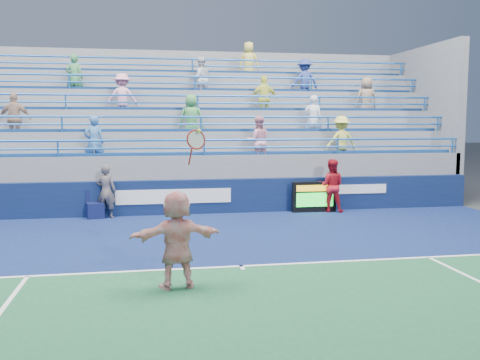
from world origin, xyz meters
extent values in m
plane|color=#333538|center=(0.00, 0.00, 0.00)|extent=(120.00, 120.00, 0.00)
cube|color=#0E1548|center=(0.00, 2.20, 0.01)|extent=(18.00, 8.40, 0.02)
cube|color=white|center=(0.00, 0.00, 0.02)|extent=(11.00, 0.10, 0.01)
cube|color=white|center=(0.00, -0.10, 0.02)|extent=(0.08, 0.30, 0.01)
cube|color=#0A1A3B|center=(0.00, 6.50, 0.55)|extent=(18.00, 0.30, 1.10)
cube|color=white|center=(-1.00, 6.34, 0.60)|extent=(3.60, 0.02, 0.45)
cube|color=white|center=(5.20, 6.34, 0.70)|extent=(1.80, 0.02, 0.30)
cube|color=slate|center=(0.00, 9.45, 0.55)|extent=(18.00, 5.60, 1.10)
cube|color=slate|center=(0.00, 9.45, 0.93)|extent=(18.00, 5.60, 1.85)
cube|color=navy|center=(0.00, 7.10, 1.90)|extent=(17.40, 0.45, 0.10)
cylinder|color=#2161B4|center=(0.00, 6.70, 2.35)|extent=(18.00, 0.07, 0.07)
cube|color=slate|center=(0.00, 9.95, 1.30)|extent=(18.00, 4.60, 2.60)
cube|color=navy|center=(0.00, 8.10, 2.65)|extent=(17.40, 0.45, 0.10)
cylinder|color=#2161B4|center=(0.00, 7.70, 3.10)|extent=(18.00, 0.07, 0.07)
cube|color=slate|center=(0.00, 10.45, 1.68)|extent=(18.00, 3.60, 3.35)
cube|color=navy|center=(0.00, 9.10, 3.40)|extent=(17.40, 0.45, 0.10)
cylinder|color=#2161B4|center=(0.00, 8.70, 3.85)|extent=(18.00, 0.07, 0.07)
cube|color=slate|center=(0.00, 10.95, 2.05)|extent=(18.00, 2.60, 4.10)
cube|color=navy|center=(0.00, 10.10, 4.15)|extent=(17.40, 0.45, 0.10)
cylinder|color=#2161B4|center=(0.00, 9.70, 4.60)|extent=(18.00, 0.07, 0.07)
cube|color=slate|center=(0.00, 11.45, 2.42)|extent=(18.00, 1.60, 4.85)
cube|color=navy|center=(0.00, 11.10, 4.90)|extent=(17.40, 0.45, 0.10)
cylinder|color=#2161B4|center=(0.00, 10.70, 5.35)|extent=(18.00, 0.07, 0.07)
imported|color=silver|center=(0.25, 10.10, 4.53)|extent=(0.95, 0.81, 1.70)
imported|color=silver|center=(4.07, 8.10, 3.03)|extent=(0.71, 0.56, 1.70)
imported|color=#2F438F|center=(4.35, 10.10, 4.53)|extent=(1.15, 0.73, 1.70)
imported|color=#E6D159|center=(2.31, 11.10, 5.28)|extent=(0.93, 0.71, 1.70)
imported|color=#386AA8|center=(-3.46, 7.10, 2.28)|extent=(0.67, 0.50, 1.70)
imported|color=#3D874B|center=(-4.35, 10.10, 4.53)|extent=(0.67, 0.48, 1.70)
imported|color=tan|center=(-6.02, 8.10, 3.03)|extent=(1.00, 0.44, 1.70)
imported|color=#E3DC58|center=(4.77, 7.10, 2.28)|extent=(1.15, 0.73, 1.70)
imported|color=pink|center=(1.85, 7.10, 2.28)|extent=(0.84, 0.66, 1.70)
imported|color=#43954A|center=(-0.28, 8.10, 3.03)|extent=(0.90, 0.65, 1.70)
imported|color=#F2F35E|center=(2.51, 9.10, 3.78)|extent=(1.02, 0.47, 1.70)
imported|color=#F29DBC|center=(-2.63, 9.10, 3.78)|extent=(1.10, 0.64, 1.70)
imported|color=gray|center=(6.51, 9.10, 3.78)|extent=(0.85, 0.58, 1.70)
cube|color=black|center=(3.51, 6.12, 0.50)|extent=(1.45, 0.17, 1.00)
cube|color=gold|center=(3.51, 6.03, 0.80)|extent=(1.23, 0.02, 0.20)
cube|color=#19E533|center=(3.51, 6.03, 0.43)|extent=(1.23, 0.02, 0.45)
cube|color=#0D133F|center=(-3.40, 6.19, 0.24)|extent=(0.59, 0.59, 0.49)
cube|color=#0D133F|center=(-3.40, 6.41, 0.68)|extent=(0.49, 0.16, 0.38)
imported|color=white|center=(-1.35, -1.16, 0.87)|extent=(1.67, 0.70, 1.75)
torus|color=maroon|center=(-1.00, -1.16, 2.62)|extent=(0.36, 0.20, 0.35)
cylinder|color=maroon|center=(-1.10, -1.16, 2.33)|extent=(0.08, 0.20, 0.32)
sphere|color=#D6EA36|center=(-0.95, -1.21, 2.77)|extent=(0.07, 0.07, 0.07)
imported|color=#151A3B|center=(-3.06, 6.21, 0.82)|extent=(0.69, 0.55, 1.65)
imported|color=#B21420|center=(4.07, 6.07, 0.86)|extent=(1.01, 0.90, 1.73)
camera|label=1|loc=(-1.87, -10.37, 2.91)|focal=40.00mm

